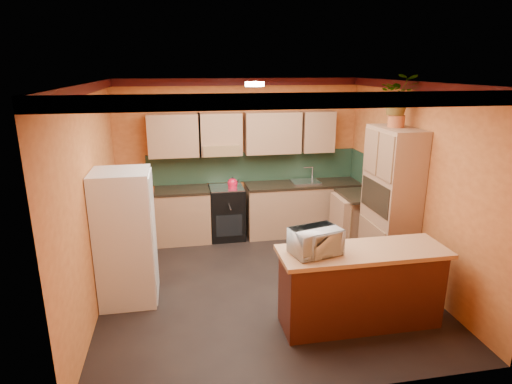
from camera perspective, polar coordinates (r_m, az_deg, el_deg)
room_shell at (r=5.62m, az=0.63°, el=8.25°), size 4.24×4.24×2.72m
base_cabinets_back at (r=7.53m, az=0.83°, el=-2.57°), size 3.65×0.60×0.88m
countertop_back at (r=7.39m, az=0.85°, el=0.81°), size 3.65×0.62×0.04m
stove at (r=7.43m, az=-3.90°, el=-2.74°), size 0.58×0.58×0.91m
kettle at (r=7.23m, az=-3.15°, el=1.26°), size 0.21×0.21×0.18m
sink at (r=7.57m, az=6.61°, el=1.35°), size 0.48×0.40×0.03m
base_cabinets_right at (r=7.20m, az=13.56°, el=-3.93°), size 0.60×0.80×0.88m
countertop_right at (r=7.06m, az=13.81°, el=-0.42°), size 0.62×0.80×0.04m
fridge at (r=5.56m, az=-17.02°, el=-5.83°), size 0.68×0.66×1.70m
pantry at (r=6.30m, az=17.49°, el=-1.33°), size 0.48×0.90×2.10m
fern_pot at (r=6.11m, az=18.19°, el=8.96°), size 0.22×0.22×0.16m
fern at (r=6.08m, az=18.48°, el=12.21°), size 0.60×0.56×0.53m
breakfast_bar at (r=5.15m, az=13.75°, el=-12.47°), size 1.80×0.55×0.88m
bar_top at (r=4.95m, az=14.12°, el=-7.73°), size 1.90×0.65×0.05m
microwave at (r=4.68m, az=7.93°, el=-6.53°), size 0.60×0.48×0.29m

